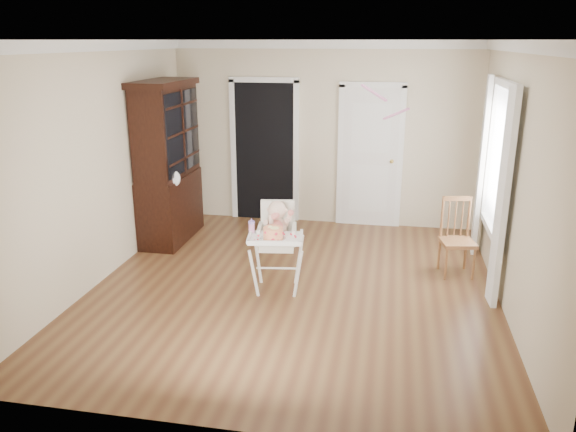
% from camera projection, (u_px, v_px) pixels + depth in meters
% --- Properties ---
extents(floor, '(5.00, 5.00, 0.00)m').
position_uv_depth(floor, '(294.00, 287.00, 6.40)').
color(floor, '#55321D').
rests_on(floor, ground).
extents(ceiling, '(5.00, 5.00, 0.00)m').
position_uv_depth(ceiling, '(295.00, 40.00, 5.59)').
color(ceiling, white).
rests_on(ceiling, wall_back).
extents(wall_back, '(4.50, 0.00, 4.50)m').
position_uv_depth(wall_back, '(324.00, 135.00, 8.34)').
color(wall_back, beige).
rests_on(wall_back, floor).
extents(wall_left, '(0.00, 5.00, 5.00)m').
position_uv_depth(wall_left, '(100.00, 164.00, 6.39)').
color(wall_left, beige).
rests_on(wall_left, floor).
extents(wall_right, '(0.00, 5.00, 5.00)m').
position_uv_depth(wall_right, '(516.00, 181.00, 5.60)').
color(wall_right, beige).
rests_on(wall_right, floor).
extents(crown_molding, '(4.50, 5.00, 0.12)m').
position_uv_depth(crown_molding, '(295.00, 46.00, 5.61)').
color(crown_molding, white).
rests_on(crown_molding, ceiling).
extents(doorway, '(1.06, 0.05, 2.22)m').
position_uv_depth(doorway, '(265.00, 149.00, 8.56)').
color(doorway, black).
rests_on(doorway, wall_back).
extents(closet_door, '(0.96, 0.09, 2.13)m').
position_uv_depth(closet_door, '(370.00, 158.00, 8.29)').
color(closet_door, white).
rests_on(closet_door, wall_back).
extents(window_right, '(0.13, 1.84, 2.30)m').
position_uv_depth(window_right, '(495.00, 170.00, 6.38)').
color(window_right, white).
rests_on(window_right, wall_right).
extents(high_chair, '(0.67, 0.80, 1.03)m').
position_uv_depth(high_chair, '(277.00, 237.00, 6.16)').
color(high_chair, white).
rests_on(high_chair, floor).
extents(baby, '(0.32, 0.24, 0.47)m').
position_uv_depth(baby, '(277.00, 223.00, 6.14)').
color(baby, beige).
rests_on(baby, high_chair).
extents(cake, '(0.27, 0.27, 0.12)m').
position_uv_depth(cake, '(273.00, 233.00, 5.86)').
color(cake, silver).
rests_on(cake, high_chair).
extents(sippy_cup, '(0.07, 0.07, 0.17)m').
position_uv_depth(sippy_cup, '(252.00, 226.00, 6.03)').
color(sippy_cup, pink).
rests_on(sippy_cup, high_chair).
extents(china_cabinet, '(0.58, 1.30, 2.20)m').
position_uv_depth(china_cabinet, '(168.00, 162.00, 7.66)').
color(china_cabinet, black).
rests_on(china_cabinet, floor).
extents(dining_chair, '(0.44, 0.44, 0.93)m').
position_uv_depth(dining_chair, '(457.00, 239.00, 6.67)').
color(dining_chair, brown).
rests_on(dining_chair, floor).
extents(streamer, '(0.31, 0.41, 0.15)m').
position_uv_depth(streamer, '(374.00, 92.00, 6.09)').
color(streamer, pink).
rests_on(streamer, ceiling).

